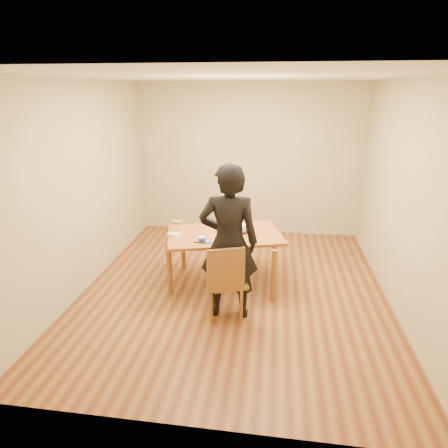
# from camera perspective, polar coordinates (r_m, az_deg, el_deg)

# --- Properties ---
(room_shell) EXTENTS (4.00, 4.50, 2.70)m
(room_shell) POSITION_cam_1_polar(r_m,az_deg,el_deg) (4.98, 2.10, 5.78)
(room_shell) COLOR #603018
(room_shell) RESTS_ON ground
(dining_table) EXTENTS (1.67, 1.25, 0.04)m
(dining_table) POSITION_cam_1_polar(r_m,az_deg,el_deg) (5.00, 0.08, -1.64)
(dining_table) COLOR brown
(dining_table) RESTS_ON floor
(dining_chair) EXTENTS (0.51, 0.51, 0.04)m
(dining_chair) POSITION_cam_1_polar(r_m,az_deg,el_deg) (4.40, 0.64, -8.81)
(dining_chair) COLOR brown
(dining_chair) RESTS_ON floor
(cake_plate) EXTENTS (0.28, 0.28, 0.02)m
(cake_plate) POSITION_cam_1_polar(r_m,az_deg,el_deg) (5.06, 2.19, -1.03)
(cake_plate) COLOR red
(cake_plate) RESTS_ON dining_table
(cake) EXTENTS (0.22, 0.22, 0.07)m
(cake) POSITION_cam_1_polar(r_m,az_deg,el_deg) (5.04, 2.20, -0.55)
(cake) COLOR white
(cake) RESTS_ON cake_plate
(frosting_dome) EXTENTS (0.21, 0.21, 0.03)m
(frosting_dome) POSITION_cam_1_polar(r_m,az_deg,el_deg) (5.03, 2.20, -0.04)
(frosting_dome) COLOR white
(frosting_dome) RESTS_ON cake
(frosting_tub) EXTENTS (0.08, 0.08, 0.07)m
(frosting_tub) POSITION_cam_1_polar(r_m,az_deg,el_deg) (4.71, -3.39, -2.33)
(frosting_tub) COLOR white
(frosting_tub) RESTS_ON dining_table
(frosting_lid) EXTENTS (0.09, 0.09, 0.01)m
(frosting_lid) POSITION_cam_1_polar(r_m,az_deg,el_deg) (4.69, -2.48, -2.84)
(frosting_lid) COLOR #1A33AA
(frosting_lid) RESTS_ON dining_table
(frosting_dollop) EXTENTS (0.04, 0.04, 0.02)m
(frosting_dollop) POSITION_cam_1_polar(r_m,az_deg,el_deg) (4.69, -2.48, -2.69)
(frosting_dollop) COLOR white
(frosting_dollop) RESTS_ON frosting_lid
(ramekin_green) EXTENTS (0.09, 0.09, 0.04)m
(ramekin_green) POSITION_cam_1_polar(r_m,az_deg,el_deg) (4.91, -7.61, -1.70)
(ramekin_green) COLOR white
(ramekin_green) RESTS_ON dining_table
(ramekin_yellow) EXTENTS (0.08, 0.08, 0.04)m
(ramekin_yellow) POSITION_cam_1_polar(r_m,az_deg,el_deg) (4.93, -7.15, -1.67)
(ramekin_yellow) COLOR white
(ramekin_yellow) RESTS_ON dining_table
(ramekin_multi) EXTENTS (0.08, 0.08, 0.04)m
(ramekin_multi) POSITION_cam_1_polar(r_m,az_deg,el_deg) (4.94, -8.15, -1.62)
(ramekin_multi) COLOR white
(ramekin_multi) RESTS_ON dining_table
(candy_box_pink) EXTENTS (0.16, 0.10, 0.02)m
(candy_box_pink) POSITION_cam_1_polar(r_m,az_deg,el_deg) (5.39, -7.15, 0.16)
(candy_box_pink) COLOR #DF34AB
(candy_box_pink) RESTS_ON dining_table
(candy_box_green) EXTENTS (0.15, 0.09, 0.02)m
(candy_box_green) POSITION_cam_1_polar(r_m,az_deg,el_deg) (5.38, -7.20, 0.40)
(candy_box_green) COLOR green
(candy_box_green) RESTS_ON candy_box_pink
(spatula) EXTENTS (0.16, 0.02, 0.01)m
(spatula) POSITION_cam_1_polar(r_m,az_deg,el_deg) (4.69, -3.73, -2.87)
(spatula) COLOR black
(spatula) RESTS_ON dining_table
(person) EXTENTS (0.70, 0.49, 1.84)m
(person) POSITION_cam_1_polar(r_m,az_deg,el_deg) (4.24, 0.74, -2.90)
(person) COLOR black
(person) RESTS_ON floor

